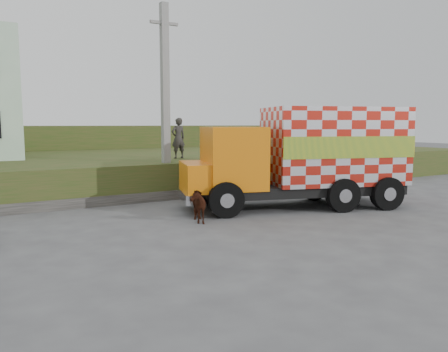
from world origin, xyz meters
TOP-DOWN VIEW (x-y plane):
  - ground at (0.00, 0.00)m, footprint 120.00×120.00m
  - embankment at (0.00, 10.00)m, footprint 40.00×12.00m
  - embankment_far at (0.00, 22.00)m, footprint 40.00×12.00m
  - retaining_strip at (-2.00, 4.20)m, footprint 16.00×0.50m
  - utility_pole at (-1.00, 4.60)m, footprint 1.20×0.30m
  - cargo_truck at (2.79, 0.15)m, footprint 8.78×4.99m
  - cow at (-1.97, -0.11)m, footprint 0.91×1.44m
  - pedestrian at (0.45, 6.58)m, footprint 0.73×0.50m

SIDE VIEW (x-z plane):
  - ground at x=0.00m, z-range 0.00..0.00m
  - retaining_strip at x=-2.00m, z-range 0.00..0.40m
  - cow at x=-1.97m, z-range 0.00..1.13m
  - embankment at x=0.00m, z-range 0.00..1.50m
  - embankment_far at x=0.00m, z-range 0.00..3.00m
  - cargo_truck at x=2.79m, z-range 0.06..3.79m
  - pedestrian at x=0.45m, z-range 1.50..3.42m
  - utility_pole at x=-1.00m, z-range 0.08..8.07m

